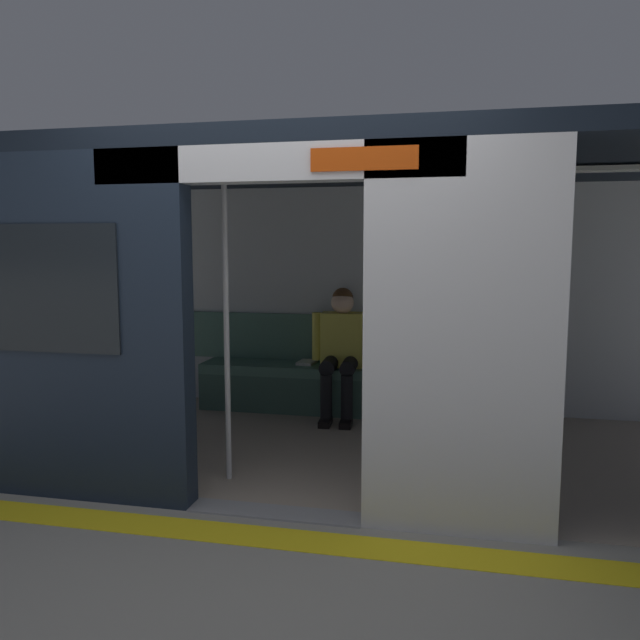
% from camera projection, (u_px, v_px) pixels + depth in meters
% --- Properties ---
extents(ground_plane, '(60.00, 60.00, 0.00)m').
position_uv_depth(ground_plane, '(276.00, 513.00, 3.64)').
color(ground_plane, gray).
extents(platform_edge_strip, '(8.00, 0.24, 0.01)m').
position_uv_depth(platform_edge_strip, '(260.00, 536.00, 3.35)').
color(platform_edge_strip, yellow).
rests_on(platform_edge_strip, ground_plane).
extents(train_car, '(6.40, 2.73, 2.22)m').
position_uv_depth(train_car, '(310.00, 256.00, 4.65)').
color(train_car, silver).
rests_on(train_car, ground_plane).
extents(bench_seat, '(2.70, 0.44, 0.44)m').
position_uv_depth(bench_seat, '(342.00, 378.00, 5.75)').
color(bench_seat, '#4C7566').
rests_on(bench_seat, ground_plane).
extents(person_seated, '(0.55, 0.69, 1.17)m').
position_uv_depth(person_seated, '(341.00, 344.00, 5.67)').
color(person_seated, '#D8CC4C').
rests_on(person_seated, ground_plane).
extents(handbag, '(0.26, 0.15, 0.17)m').
position_uv_depth(handbag, '(380.00, 358.00, 5.72)').
color(handbag, maroon).
rests_on(handbag, bench_seat).
extents(book, '(0.17, 0.23, 0.03)m').
position_uv_depth(book, '(307.00, 362.00, 5.89)').
color(book, silver).
rests_on(book, bench_seat).
extents(grab_pole_door, '(0.04, 0.04, 2.08)m').
position_uv_depth(grab_pole_door, '(226.00, 325.00, 4.06)').
color(grab_pole_door, silver).
rests_on(grab_pole_door, ground_plane).
extents(grab_pole_far, '(0.04, 0.04, 2.08)m').
position_uv_depth(grab_pole_far, '(366.00, 328.00, 3.91)').
color(grab_pole_far, silver).
rests_on(grab_pole_far, ground_plane).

